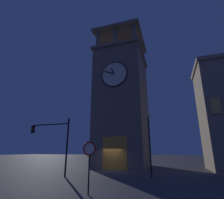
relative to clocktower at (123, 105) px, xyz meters
The scene contains 5 objects.
ground_plane 10.72m from the clocktower, 86.75° to the left, with size 200.00×200.00×0.00m, color #424247.
clocktower is the anchor object (origin of this frame).
traffic_signal_near 13.35m from the clocktower, 70.46° to the left, with size 4.37×0.41×5.29m.
street_lamp 11.85m from the clocktower, 117.69° to the left, with size 0.44×0.44×5.72m.
no_horn_sign 18.54m from the clocktower, 98.08° to the left, with size 0.78×0.14×2.72m.
Camera 1 is at (-7.06, 20.85, 2.19)m, focal length 28.11 mm.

